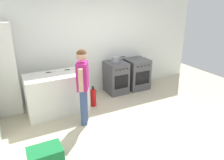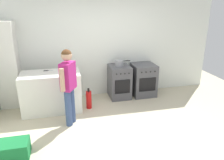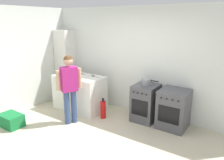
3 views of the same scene
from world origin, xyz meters
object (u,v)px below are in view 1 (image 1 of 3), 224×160
object	(u,v)px
oven_right	(137,74)
pot	(116,60)
knife_paring	(50,72)
recycling_crate_lower	(45,156)
knife_bread	(72,69)
person	(83,81)
oven_left	(116,77)
larder_cabinet	(4,70)
fire_extinguisher	(93,97)

from	to	relation	value
oven_right	pot	distance (m)	0.83
knife_paring	recycling_crate_lower	size ratio (longest dim) A/B	0.41
oven_right	knife_bread	bearing A→B (deg)	-173.59
pot	knife_paring	world-z (taller)	pot
oven_right	recycling_crate_lower	xyz separation A→B (m)	(-2.96, -1.96, -0.29)
knife_paring	knife_bread	bearing A→B (deg)	-3.09
knife_paring	person	size ratio (longest dim) A/B	0.14
oven_left	person	xyz separation A→B (m)	(-1.32, -1.09, 0.49)
knife_paring	recycling_crate_lower	bearing A→B (deg)	-106.88
knife_paring	oven_right	bearing A→B (deg)	4.51
knife_paring	larder_cabinet	distance (m)	0.94
knife_paring	person	world-z (taller)	person
knife_paring	knife_bread	distance (m)	0.49
oven_right	fire_extinguisher	distance (m)	1.62
person	knife_bread	bearing A→B (deg)	86.59
pot	fire_extinguisher	world-z (taller)	pot
oven_left	person	bearing A→B (deg)	-140.50
oven_right	knife_paring	distance (m)	2.48
oven_right	knife_paring	bearing A→B (deg)	-175.49
knife_bread	fire_extinguisher	distance (m)	0.84
oven_right	recycling_crate_lower	bearing A→B (deg)	-146.49
pot	larder_cabinet	world-z (taller)	larder_cabinet
pot	person	world-z (taller)	person
oven_left	recycling_crate_lower	size ratio (longest dim) A/B	1.63
larder_cabinet	oven_left	bearing A→B (deg)	-2.21
knife_bread	larder_cabinet	size ratio (longest dim) A/B	0.17
oven_left	oven_right	xyz separation A→B (m)	(0.66, 0.00, 0.00)
oven_left	fire_extinguisher	distance (m)	1.01
oven_left	recycling_crate_lower	world-z (taller)	oven_left
person	knife_paring	bearing A→B (deg)	115.75
knife_bread	knife_paring	bearing A→B (deg)	176.91
pot	knife_bread	distance (m)	1.29
oven_right	larder_cabinet	size ratio (longest dim) A/B	0.42
knife_bread	larder_cabinet	distance (m)	1.42
oven_left	knife_bread	size ratio (longest dim) A/B	2.43
knife_bread	fire_extinguisher	world-z (taller)	knife_bread
knife_paring	person	distance (m)	1.00
oven_left	knife_paring	distance (m)	1.83
recycling_crate_lower	person	bearing A→B (deg)	41.77
pot	recycling_crate_lower	distance (m)	3.12
person	fire_extinguisher	bearing A→B (deg)	53.47
knife_paring	larder_cabinet	bearing A→B (deg)	161.78
person	pot	bearing A→B (deg)	40.05
knife_bread	person	xyz separation A→B (m)	(-0.05, -0.87, 0.01)
knife_bread	oven_right	bearing A→B (deg)	6.41
oven_right	pot	bearing A→B (deg)	178.51
knife_bread	fire_extinguisher	xyz separation A→B (m)	(0.40, -0.26, -0.69)
larder_cabinet	pot	bearing A→B (deg)	-1.83
person	fire_extinguisher	size ratio (longest dim) A/B	3.11
person	oven_left	bearing A→B (deg)	39.50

